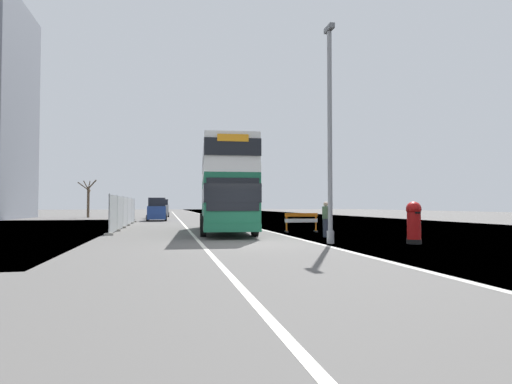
{
  "coord_description": "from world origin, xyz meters",
  "views": [
    {
      "loc": [
        -2.93,
        -16.18,
        1.52
      ],
      "look_at": [
        1.63,
        5.17,
        2.2
      ],
      "focal_mm": 29.6,
      "sensor_mm": 36.0,
      "label": 1
    }
  ],
  "objects": [
    {
      "name": "red_pillar_postbox",
      "position": [
        6.59,
        -1.29,
        0.91
      ],
      "size": [
        0.58,
        0.58,
        1.66
      ],
      "color": "black",
      "rests_on": "ground"
    },
    {
      "name": "lamppost_foreground",
      "position": [
        3.42,
        -0.52,
        4.11
      ],
      "size": [
        0.29,
        0.7,
        8.69
      ],
      "color": "gray",
      "rests_on": "ground"
    },
    {
      "name": "car_oncoming_near",
      "position": [
        -3.8,
        26.1,
        1.04
      ],
      "size": [
        1.92,
        4.04,
        2.23
      ],
      "color": "navy",
      "rests_on": "ground"
    },
    {
      "name": "roadworks_barrier",
      "position": [
        4.49,
        6.4,
        0.68
      ],
      "size": [
        1.9,
        0.48,
        1.07
      ],
      "color": "orange",
      "rests_on": "ground"
    },
    {
      "name": "pedestrian_at_kerb",
      "position": [
        4.5,
        2.72,
        0.84
      ],
      "size": [
        0.34,
        0.34,
        1.68
      ],
      "color": "#2D3342",
      "rests_on": "ground"
    },
    {
      "name": "ground",
      "position": [
        0.61,
        0.15,
        -0.05
      ],
      "size": [
        140.0,
        280.0,
        0.1
      ],
      "color": "#565451"
    },
    {
      "name": "double_decker_bus",
      "position": [
        0.34,
        7.57,
        2.54
      ],
      "size": [
        3.39,
        11.64,
        4.77
      ],
      "color": "#196042",
      "rests_on": "ground"
    },
    {
      "name": "construction_site_fence",
      "position": [
        -5.72,
        14.55,
        1.01
      ],
      "size": [
        0.44,
        17.2,
        2.11
      ],
      "color": "#A8AAAD",
      "rests_on": "ground"
    },
    {
      "name": "car_receding_far",
      "position": [
        -3.53,
        40.31,
        1.07
      ],
      "size": [
        2.02,
        3.91,
        2.27
      ],
      "color": "gray",
      "rests_on": "ground"
    },
    {
      "name": "car_receding_mid",
      "position": [
        -3.87,
        33.66,
        1.09
      ],
      "size": [
        1.94,
        4.11,
        2.34
      ],
      "color": "slate",
      "rests_on": "ground"
    },
    {
      "name": "bare_tree_far_verge_near",
      "position": [
        -12.3,
        38.77,
        2.37
      ],
      "size": [
        2.15,
        2.15,
        4.67
      ],
      "color": "#4C3D2D",
      "rests_on": "ground"
    }
  ]
}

